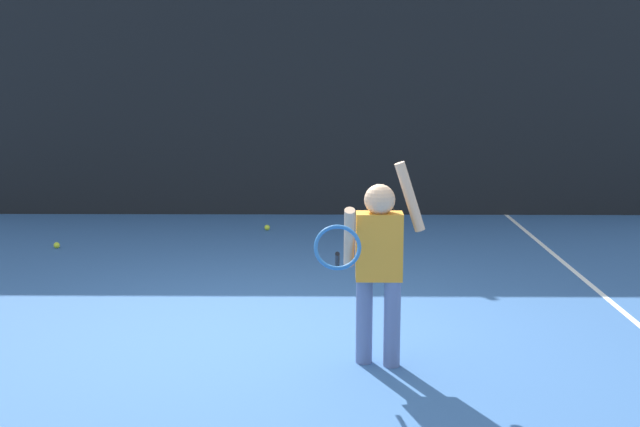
% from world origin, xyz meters
% --- Properties ---
extents(ground_plane, '(20.00, 20.00, 0.00)m').
position_xyz_m(ground_plane, '(0.00, 0.00, 0.00)').
color(ground_plane, '#335B93').
extents(court_line_sideline, '(0.05, 9.00, 0.00)m').
position_xyz_m(court_line_sideline, '(2.83, 1.00, 0.00)').
color(court_line_sideline, white).
rests_on(court_line_sideline, ground).
extents(back_fence_windscreen, '(11.18, 0.08, 3.63)m').
position_xyz_m(back_fence_windscreen, '(0.00, 4.91, 1.81)').
color(back_fence_windscreen, black).
rests_on(back_fence_windscreen, ground).
extents(fence_post_1, '(0.09, 0.09, 3.78)m').
position_xyz_m(fence_post_1, '(0.00, 4.97, 1.89)').
color(fence_post_1, slate).
rests_on(fence_post_1, ground).
extents(tennis_player, '(0.71, 0.58, 1.35)m').
position_xyz_m(tennis_player, '(0.77, -0.61, 0.73)').
color(tennis_player, slate).
rests_on(tennis_player, ground).
extents(tennis_ball_2, '(0.07, 0.07, 0.07)m').
position_xyz_m(tennis_ball_2, '(-2.50, 2.82, 0.03)').
color(tennis_ball_2, '#CCE033').
rests_on(tennis_ball_2, ground).
extents(tennis_ball_3, '(0.07, 0.07, 0.07)m').
position_xyz_m(tennis_ball_3, '(-0.28, 3.82, 0.03)').
color(tennis_ball_3, '#CCE033').
rests_on(tennis_ball_3, ground).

